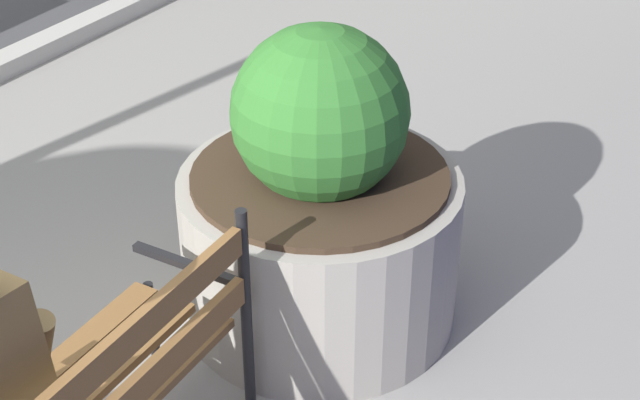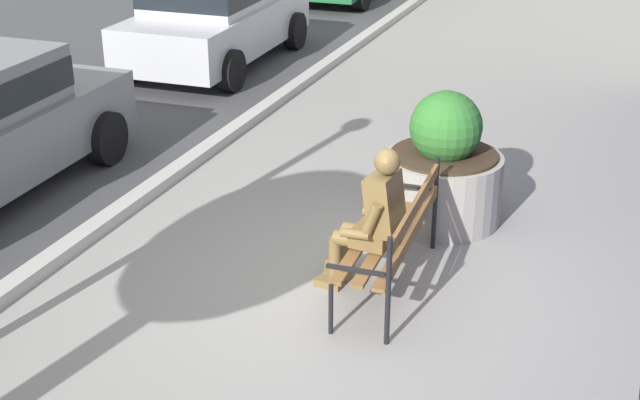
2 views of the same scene
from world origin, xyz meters
TOP-DOWN VIEW (x-y plane):
  - concrete_planter at (1.79, -0.25)m, footprint 1.21×1.21m

SIDE VIEW (x-z plane):
  - concrete_planter at x=1.79m, z-range -0.15..1.23m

